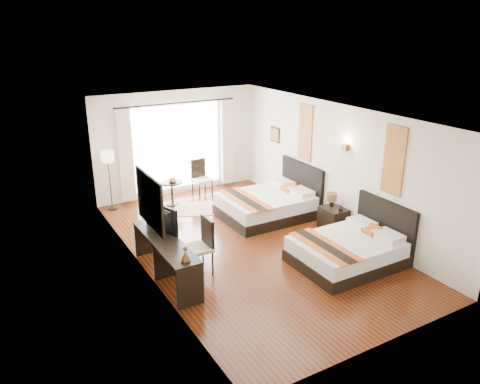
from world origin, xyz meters
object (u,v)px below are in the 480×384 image
nightstand (333,220)px  fruit_bowl (172,181)px  window_chair (202,185)px  table_lamp (332,198)px  console_desk (166,259)px  bed_far (269,204)px  television (157,219)px  bed_near (350,249)px  desk_chair (199,256)px  side_table (172,193)px  vase (341,210)px  floor_lamp (108,160)px

nightstand → fruit_bowl: 4.14m
window_chair → nightstand: bearing=19.8°
table_lamp → console_desk: (-4.01, -0.17, -0.37)m
bed_far → television: television is taller
console_desk → bed_near: bearing=-21.0°
television → table_lamp: bearing=-111.1°
console_desk → desk_chair: size_ratio=2.08×
table_lamp → side_table: 4.10m
vase → window_chair: 4.06m
television → window_chair: (2.41, 3.19, -0.71)m
floor_lamp → fruit_bowl: floor_lamp is taller
vase → floor_lamp: floor_lamp is taller
bed_far → desk_chair: 3.09m
desk_chair → floor_lamp: size_ratio=0.70×
side_table → floor_lamp: bearing=162.5°
bed_far → nightstand: 1.64m
vase → window_chair: size_ratio=0.12×
bed_far → side_table: bearing=133.0°
vase → desk_chair: size_ratio=0.12×
bed_near → television: (-3.27, 1.66, 0.72)m
bed_far → vase: (0.80, -1.64, 0.25)m
floor_lamp → window_chair: floor_lamp is taller
window_chair → vase: bearing=19.1°
bed_near → nightstand: bed_near is taller
bed_near → vase: 1.37m
bed_near → table_lamp: 1.67m
console_desk → side_table: bearing=66.3°
console_desk → floor_lamp: (0.04, 3.83, 0.90)m
table_lamp → side_table: (-2.53, 3.20, -0.44)m
table_lamp → fruit_bowl: 4.04m
nightstand → side_table: 4.16m
vase → floor_lamp: bearing=135.1°
bed_near → side_table: (-1.81, 4.64, 0.02)m
nightstand → side_table: bearing=127.1°
bed_near → side_table: 4.98m
fruit_bowl → desk_chair: bearing=-104.5°
bed_far → side_table: (-1.74, 1.87, -0.00)m
vase → fruit_bowl: 4.29m
nightstand → desk_chair: bearing=-177.2°
bed_near → side_table: bearing=111.3°
bed_far → table_lamp: 1.61m
bed_near → console_desk: (-3.29, 1.26, 0.08)m
console_desk → floor_lamp: 3.93m
console_desk → floor_lamp: floor_lamp is taller
bed_far → window_chair: 2.23m
bed_near → floor_lamp: size_ratio=1.33×
fruit_bowl → window_chair: bearing=15.2°
console_desk → fruit_bowl: console_desk is taller
bed_far → console_desk: bearing=-155.0°
television → desk_chair: 1.04m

